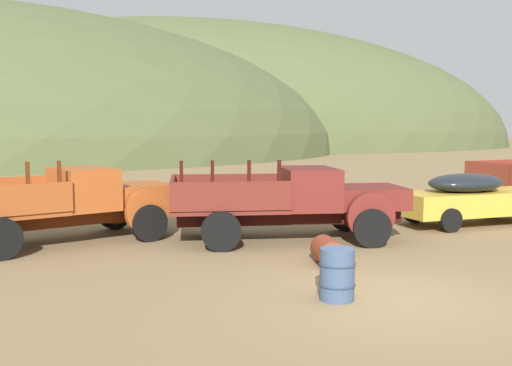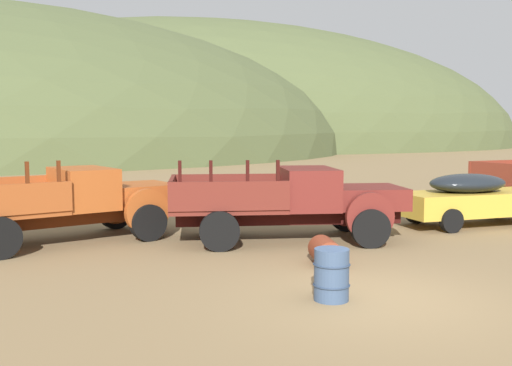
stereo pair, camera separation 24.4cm
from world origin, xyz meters
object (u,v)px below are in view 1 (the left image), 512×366
Objects in this scene: car_faded_yellow at (477,198)px; oil_drum_by_truck at (337,274)px; oil_drum_tipped at (328,251)px; truck_oxblood at (305,202)px; truck_oxide_orange at (80,202)px.

car_faded_yellow reaches higher than oil_drum_by_truck.
car_faded_yellow reaches higher than oil_drum_tipped.
oil_drum_by_truck is (-1.57, -5.02, -0.56)m from truck_oxblood.
oil_drum_by_truck is 2.50m from oil_drum_tipped.
truck_oxide_orange is 1.23× the size of car_faded_yellow.
truck_oxide_orange is at bearing 174.36° from truck_oxblood.
oil_drum_by_truck is at bearing -77.24° from truck_oxide_orange.
oil_drum_tipped is (-6.56, -3.27, -0.53)m from car_faded_yellow.
truck_oxblood reaches higher than oil_drum_tipped.
car_faded_yellow is at bearing -23.73° from truck_oxide_orange.
oil_drum_by_truck is at bearing -112.18° from oil_drum_tipped.
car_faded_yellow is at bearing 36.66° from oil_drum_by_truck.
truck_oxide_orange and truck_oxblood have the same top height.
truck_oxide_orange is 7.87m from oil_drum_by_truck.
truck_oxide_orange is at bearing 120.69° from oil_drum_by_truck.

